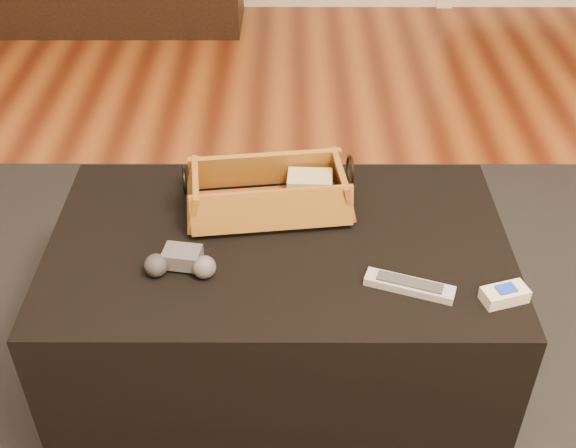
{
  "coord_description": "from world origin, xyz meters",
  "views": [
    {
      "loc": [
        0.04,
        -0.98,
        1.42
      ],
      "look_at": [
        0.04,
        0.21,
        0.49
      ],
      "focal_mm": 45.0,
      "sensor_mm": 36.0,
      "label": 1
    }
  ],
  "objects_px": {
    "ottoman": "(280,309)",
    "cream_gadget": "(505,295)",
    "wicker_basket": "(269,194)",
    "silver_remote": "(409,286)",
    "game_controller": "(181,263)",
    "tv_remote": "(261,206)"
  },
  "relations": [
    {
      "from": "ottoman",
      "to": "cream_gadget",
      "type": "xyz_separation_m",
      "value": [
        0.44,
        -0.19,
        0.22
      ]
    },
    {
      "from": "wicker_basket",
      "to": "silver_remote",
      "type": "relative_size",
      "value": 2.14
    },
    {
      "from": "ottoman",
      "to": "game_controller",
      "type": "height_order",
      "value": "game_controller"
    },
    {
      "from": "wicker_basket",
      "to": "silver_remote",
      "type": "bearing_deg",
      "value": -42.73
    },
    {
      "from": "tv_remote",
      "to": "silver_remote",
      "type": "distance_m",
      "value": 0.39
    },
    {
      "from": "ottoman",
      "to": "cream_gadget",
      "type": "bearing_deg",
      "value": -22.75
    },
    {
      "from": "wicker_basket",
      "to": "silver_remote",
      "type": "xyz_separation_m",
      "value": [
        0.29,
        -0.26,
        -0.03
      ]
    },
    {
      "from": "silver_remote",
      "to": "wicker_basket",
      "type": "bearing_deg",
      "value": 137.27
    },
    {
      "from": "tv_remote",
      "to": "silver_remote",
      "type": "bearing_deg",
      "value": -52.3
    },
    {
      "from": "ottoman",
      "to": "silver_remote",
      "type": "relative_size",
      "value": 5.48
    },
    {
      "from": "cream_gadget",
      "to": "ottoman",
      "type": "bearing_deg",
      "value": 157.25
    },
    {
      "from": "game_controller",
      "to": "cream_gadget",
      "type": "distance_m",
      "value": 0.65
    },
    {
      "from": "wicker_basket",
      "to": "game_controller",
      "type": "xyz_separation_m",
      "value": [
        -0.17,
        -0.21,
        -0.02
      ]
    },
    {
      "from": "ottoman",
      "to": "silver_remote",
      "type": "xyz_separation_m",
      "value": [
        0.26,
        -0.15,
        0.22
      ]
    },
    {
      "from": "silver_remote",
      "to": "cream_gadget",
      "type": "relative_size",
      "value": 1.85
    },
    {
      "from": "silver_remote",
      "to": "cream_gadget",
      "type": "xyz_separation_m",
      "value": [
        0.18,
        -0.03,
        0.01
      ]
    },
    {
      "from": "cream_gadget",
      "to": "silver_remote",
      "type": "bearing_deg",
      "value": 170.2
    },
    {
      "from": "tv_remote",
      "to": "wicker_basket",
      "type": "xyz_separation_m",
      "value": [
        0.02,
        0.02,
        0.02
      ]
    },
    {
      "from": "ottoman",
      "to": "cream_gadget",
      "type": "distance_m",
      "value": 0.53
    },
    {
      "from": "wicker_basket",
      "to": "silver_remote",
      "type": "height_order",
      "value": "wicker_basket"
    },
    {
      "from": "cream_gadget",
      "to": "wicker_basket",
      "type": "bearing_deg",
      "value": 147.68
    },
    {
      "from": "ottoman",
      "to": "cream_gadget",
      "type": "relative_size",
      "value": 10.13
    }
  ]
}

